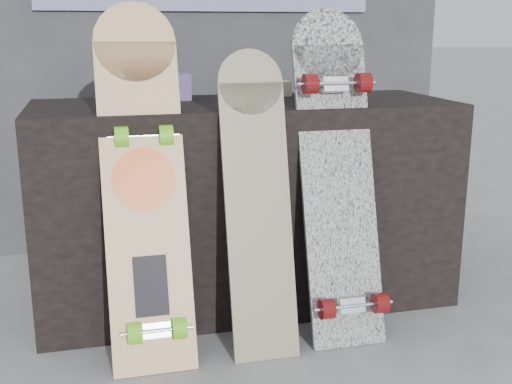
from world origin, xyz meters
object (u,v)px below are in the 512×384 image
object	(u,v)px
longboard_celtic	(257,194)
skateboard_dark	(148,213)
longboard_geisha	(143,174)
longboard_cascadia	(338,169)
vendor_table	(245,203)

from	to	relation	value
longboard_celtic	skateboard_dark	xyz separation A→B (m)	(-0.36, 0.06, -0.06)
longboard_geisha	longboard_cascadia	xyz separation A→B (m)	(0.67, -0.01, -0.02)
skateboard_dark	longboard_geisha	bearing A→B (deg)	177.31
longboard_geisha	longboard_cascadia	bearing A→B (deg)	-0.93
longboard_geisha	longboard_cascadia	size ratio (longest dim) A/B	1.02
longboard_celtic	longboard_cascadia	bearing A→B (deg)	8.49
longboard_celtic	skateboard_dark	size ratio (longest dim) A/B	1.08
longboard_geisha	longboard_celtic	world-z (taller)	longboard_geisha
vendor_table	longboard_geisha	distance (m)	0.57
longboard_geisha	longboard_cascadia	distance (m)	0.67
longboard_celtic	longboard_cascadia	size ratio (longest dim) A/B	0.88
longboard_celtic	skateboard_dark	distance (m)	0.37
longboard_geisha	longboard_celtic	distance (m)	0.38
skateboard_dark	longboard_celtic	bearing A→B (deg)	-8.80
longboard_cascadia	skateboard_dark	bearing A→B (deg)	179.10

